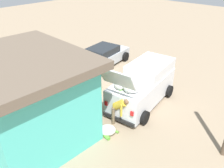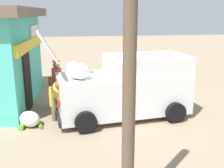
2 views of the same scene
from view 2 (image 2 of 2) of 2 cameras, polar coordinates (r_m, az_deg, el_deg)
ground_plane at (r=9.81m, az=3.62°, el=-4.52°), size 60.00×60.00×0.00m
delivery_van at (r=8.50m, az=3.05°, el=-0.56°), size 2.47×4.77×2.81m
parked_sedan at (r=13.61m, az=7.50°, el=3.60°), size 2.54×4.41×1.28m
vendor_standing at (r=9.51m, az=-11.74°, el=0.67°), size 0.56×0.40×1.69m
customer_bending at (r=8.12m, az=-11.35°, el=-2.48°), size 0.80×0.57×1.42m
unloaded_banana_pile at (r=8.34m, az=-17.28°, el=-7.31°), size 0.87×0.86×0.45m
paint_bucket at (r=12.81m, az=-12.84°, el=0.71°), size 0.31×0.31×0.39m
utility_pole at (r=3.91m, az=3.68°, el=-2.12°), size 0.20×0.20×4.25m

